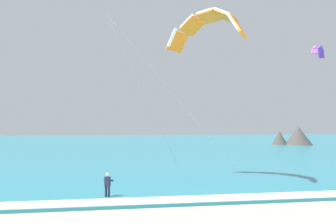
{
  "coord_description": "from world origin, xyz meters",
  "views": [
    {
      "loc": [
        -5.87,
        -6.98,
        4.8
      ],
      "look_at": [
        -1.76,
        17.29,
        5.56
      ],
      "focal_mm": 38.41,
      "sensor_mm": 36.0,
      "label": 1
    }
  ],
  "objects_px": {
    "kitesurfer": "(108,185)",
    "kite_primary": "(207,25)",
    "kite_distant": "(318,50)",
    "surfboard": "(107,199)"
  },
  "relations": [
    {
      "from": "surfboard",
      "to": "kitesurfer",
      "type": "height_order",
      "value": "kitesurfer"
    },
    {
      "from": "kitesurfer",
      "to": "kite_distant",
      "type": "distance_m",
      "value": 41.04
    },
    {
      "from": "kite_primary",
      "to": "kite_distant",
      "type": "distance_m",
      "value": 29.36
    },
    {
      "from": "kitesurfer",
      "to": "kite_primary",
      "type": "distance_m",
      "value": 14.98
    },
    {
      "from": "kitesurfer",
      "to": "kite_primary",
      "type": "bearing_deg",
      "value": 32.17
    },
    {
      "from": "kitesurfer",
      "to": "kite_primary",
      "type": "relative_size",
      "value": 0.13
    },
    {
      "from": "surfboard",
      "to": "kite_primary",
      "type": "height_order",
      "value": "kite_primary"
    },
    {
      "from": "kite_primary",
      "to": "kitesurfer",
      "type": "bearing_deg",
      "value": -147.83
    },
    {
      "from": "kitesurfer",
      "to": "kite_distant",
      "type": "height_order",
      "value": "kite_distant"
    },
    {
      "from": "surfboard",
      "to": "kite_primary",
      "type": "bearing_deg",
      "value": 32.23
    }
  ]
}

